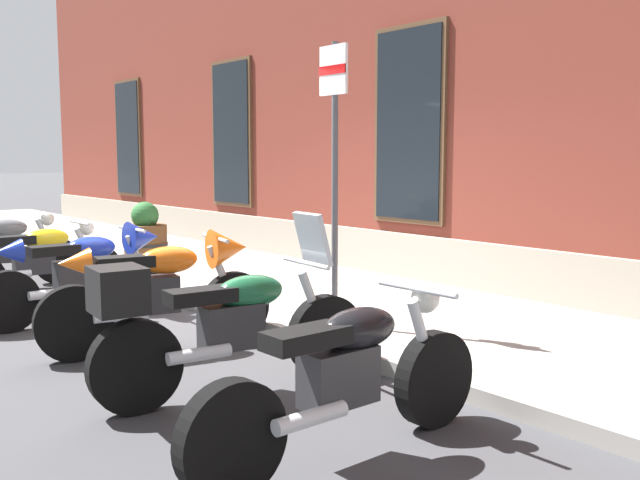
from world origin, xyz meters
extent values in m
plane|color=#38383A|center=(0.00, 0.00, 0.00)|extent=(140.00, 140.00, 0.00)
cube|color=gray|center=(0.00, 1.46, 0.06)|extent=(31.37, 2.93, 0.13)
cube|color=gray|center=(0.00, 2.89, 0.35)|extent=(25.37, 0.10, 0.70)
cube|color=#513823|center=(-8.46, 2.91, 2.10)|extent=(1.22, 0.06, 2.52)
cube|color=black|center=(-8.46, 2.88, 2.10)|extent=(1.10, 0.03, 2.40)
cube|color=#513823|center=(-4.23, 2.91, 2.10)|extent=(1.22, 0.06, 2.52)
cube|color=black|center=(-4.23, 2.88, 2.10)|extent=(1.10, 0.03, 2.40)
cube|color=#513823|center=(0.00, 2.91, 2.10)|extent=(1.22, 0.06, 2.52)
cube|color=black|center=(0.00, 2.88, 2.10)|extent=(1.10, 0.03, 2.40)
cylinder|color=black|center=(-3.19, -0.54, 0.31)|extent=(0.24, 0.63, 0.61)
cylinder|color=silver|center=(-3.21, -0.64, 0.56)|extent=(0.13, 0.32, 0.64)
ellipsoid|color=slate|center=(-3.31, -1.14, 0.77)|extent=(0.36, 0.56, 0.24)
cylinder|color=silver|center=(-3.23, -0.72, 0.94)|extent=(0.61, 0.16, 0.04)
sphere|color=silver|center=(-3.21, -0.64, 0.87)|extent=(0.18, 0.18, 0.18)
cylinder|color=black|center=(-2.05, -0.46, 0.31)|extent=(0.14, 0.63, 0.63)
cylinder|color=silver|center=(-2.06, -0.56, 0.55)|extent=(0.08, 0.30, 0.60)
cube|color=#28282B|center=(-2.07, -1.18, 0.49)|extent=(0.23, 0.45, 0.32)
ellipsoid|color=gold|center=(-2.07, -1.03, 0.73)|extent=(0.27, 0.53, 0.24)
cube|color=black|center=(-2.08, -1.41, 0.74)|extent=(0.23, 0.49, 0.10)
cylinder|color=silver|center=(-2.06, -0.64, 0.90)|extent=(0.62, 0.05, 0.04)
cylinder|color=silver|center=(-1.96, -1.49, 0.36)|extent=(0.10, 0.45, 0.09)
sphere|color=silver|center=(-2.06, -0.56, 0.83)|extent=(0.18, 0.18, 0.18)
cylinder|color=black|center=(-0.75, -0.38, 0.30)|extent=(0.12, 0.61, 0.61)
cylinder|color=black|center=(-0.75, -1.85, 0.30)|extent=(0.12, 0.61, 0.61)
cylinder|color=silver|center=(-0.75, -0.48, 0.55)|extent=(0.07, 0.31, 0.63)
cube|color=#28282B|center=(-0.75, -1.17, 0.48)|extent=(0.22, 0.44, 0.32)
ellipsoid|color=#192D9E|center=(-0.75, -1.02, 0.76)|extent=(0.26, 0.52, 0.24)
cube|color=black|center=(-0.75, -1.40, 0.77)|extent=(0.22, 0.48, 0.10)
cylinder|color=silver|center=(-0.75, -0.56, 0.93)|extent=(0.62, 0.04, 0.04)
cylinder|color=silver|center=(-0.63, -1.47, 0.35)|extent=(0.09, 0.45, 0.09)
cone|color=#192D9E|center=(-0.75, -0.43, 0.83)|extent=(0.36, 0.34, 0.36)
cone|color=#192D9E|center=(-0.75, -1.83, 0.79)|extent=(0.24, 0.26, 0.24)
cylinder|color=black|center=(0.90, -0.31, 0.32)|extent=(0.24, 0.65, 0.64)
cylinder|color=black|center=(0.63, -1.71, 0.32)|extent=(0.24, 0.65, 0.64)
cylinder|color=silver|center=(0.88, -0.41, 0.58)|extent=(0.13, 0.33, 0.65)
cube|color=#28282B|center=(0.75, -1.06, 0.50)|extent=(0.30, 0.47, 0.32)
ellipsoid|color=orange|center=(0.78, -0.91, 0.80)|extent=(0.35, 0.56, 0.24)
cube|color=black|center=(0.71, -1.29, 0.81)|extent=(0.31, 0.51, 0.10)
cylinder|color=silver|center=(0.86, -0.49, 0.97)|extent=(0.62, 0.15, 0.04)
cylinder|color=silver|center=(0.81, -1.38, 0.37)|extent=(0.17, 0.46, 0.09)
cone|color=orange|center=(0.89, -0.36, 0.87)|extent=(0.42, 0.40, 0.36)
cone|color=orange|center=(0.63, -1.70, 0.83)|extent=(0.29, 0.30, 0.24)
cylinder|color=black|center=(2.26, -0.35, 0.32)|extent=(0.19, 0.65, 0.64)
cylinder|color=black|center=(2.09, -1.84, 0.32)|extent=(0.19, 0.65, 0.64)
cylinder|color=silver|center=(2.24, -0.44, 0.55)|extent=(0.10, 0.30, 0.60)
cube|color=#28282B|center=(2.17, -1.14, 0.50)|extent=(0.27, 0.46, 0.32)
ellipsoid|color=#195633|center=(2.19, -1.00, 0.73)|extent=(0.31, 0.54, 0.24)
cube|color=black|center=(2.14, -1.37, 0.74)|extent=(0.27, 0.50, 0.10)
cylinder|color=silver|center=(2.24, -0.52, 0.90)|extent=(0.62, 0.10, 0.04)
cylinder|color=silver|center=(2.26, -1.46, 0.37)|extent=(0.14, 0.46, 0.09)
cube|color=#B2BCC6|center=(2.24, -0.46, 1.08)|extent=(0.37, 0.18, 0.40)
cube|color=black|center=(2.08, -1.94, 0.84)|extent=(0.39, 0.36, 0.30)
cylinder|color=black|center=(3.49, -0.48, 0.31)|extent=(0.13, 0.61, 0.61)
cylinder|color=black|center=(3.51, -1.99, 0.31)|extent=(0.13, 0.61, 0.61)
cylinder|color=silver|center=(3.49, -0.58, 0.54)|extent=(0.07, 0.30, 0.61)
cube|color=#28282B|center=(3.50, -1.28, 0.49)|extent=(0.23, 0.44, 0.32)
ellipsoid|color=black|center=(3.50, -1.13, 0.73)|extent=(0.27, 0.52, 0.24)
cube|color=black|center=(3.51, -1.51, 0.74)|extent=(0.23, 0.48, 0.10)
cylinder|color=silver|center=(3.49, -0.66, 0.90)|extent=(0.62, 0.05, 0.04)
cylinder|color=silver|center=(3.63, -1.58, 0.36)|extent=(0.10, 0.45, 0.09)
sphere|color=silver|center=(3.49, -0.58, 0.83)|extent=(0.18, 0.18, 0.18)
cylinder|color=#4C4C51|center=(1.43, 0.45, 1.42)|extent=(0.06, 0.06, 2.59)
cube|color=white|center=(1.43, 0.43, 2.47)|extent=(0.36, 0.03, 0.44)
cube|color=red|center=(1.43, 0.41, 2.47)|extent=(0.36, 0.01, 0.08)
cylinder|color=brown|center=(-3.29, 0.80, 0.41)|extent=(0.63, 0.63, 0.57)
cylinder|color=black|center=(-3.29, 0.80, 0.41)|extent=(0.66, 0.66, 0.04)
sphere|color=#28602D|center=(-3.29, 0.80, 0.84)|extent=(0.40, 0.40, 0.40)
camera|label=1|loc=(6.40, -3.78, 1.70)|focal=39.94mm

